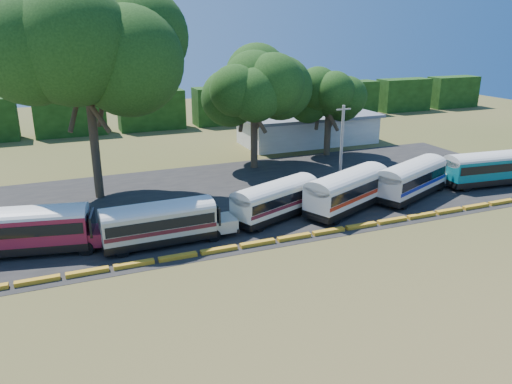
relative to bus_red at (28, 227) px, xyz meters
name	(u,v)px	position (x,y,z in m)	size (l,w,h in m)	color
ground	(282,247)	(16.90, -5.86, -1.99)	(160.00, 160.00, 0.00)	#384617
asphalt_strip	(238,196)	(17.90, 6.14, -1.98)	(64.00, 24.00, 0.02)	black
curb	(276,240)	(16.90, -4.86, -1.84)	(53.70, 0.45, 0.30)	#BF8A16
terminal_building	(308,128)	(34.90, 24.14, 0.04)	(19.00, 9.00, 4.00)	silver
treeline_backdrop	(151,110)	(16.90, 42.14, 1.01)	(130.00, 4.00, 6.00)	black
bus_red	(28,227)	(0.00, 0.00, 0.00)	(10.86, 4.59, 3.47)	black
bus_cream_west	(161,221)	(8.95, -2.05, -0.13)	(10.05, 2.70, 3.29)	black
bus_cream_east	(277,198)	(18.98, -0.45, -0.16)	(10.04, 5.95, 3.24)	black
bus_white_red	(349,188)	(25.49, -1.09, 0.05)	(11.12, 6.95, 3.61)	black
bus_white_blue	(413,177)	(32.92, -0.33, 0.00)	(10.84, 6.69, 3.52)	black
bus_teal	(489,167)	(42.41, -0.21, 0.00)	(10.77, 3.57, 3.48)	black
tree_west	(84,42)	(5.77, 10.99, 12.11)	(13.21, 13.21, 18.99)	#3B2F1D
tree_center	(254,84)	(23.26, 15.19, 7.46)	(9.60, 9.60, 13.02)	#3B2F1D
tree_east	(329,95)	(33.91, 17.16, 5.48)	(7.42, 7.42, 10.26)	#3B2F1D
utility_pole	(342,144)	(28.97, 5.94, 2.15)	(1.60, 0.30, 8.06)	gray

